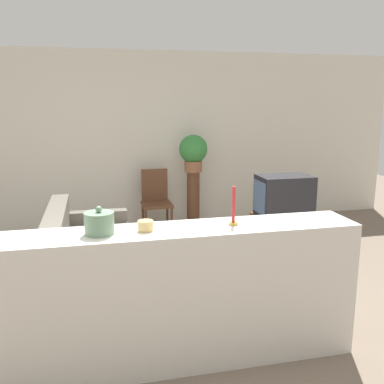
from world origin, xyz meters
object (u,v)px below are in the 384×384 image
object	(u,v)px
decorative_bowl	(99,223)
potted_plant	(193,151)
television	(284,196)
wooden_chair	(156,198)
couch	(88,255)

from	to	relation	value
decorative_bowl	potted_plant	bearing A→B (deg)	66.60
television	wooden_chair	bearing A→B (deg)	140.38
wooden_chair	decorative_bowl	xyz separation A→B (m)	(-0.87, -3.34, 0.61)
television	wooden_chair	world-z (taller)	television
television	potted_plant	xyz separation A→B (m)	(-0.91, 1.25, 0.46)
couch	decorative_bowl	world-z (taller)	decorative_bowl
potted_plant	decorative_bowl	bearing A→B (deg)	-113.40
couch	potted_plant	distance (m)	2.46
potted_plant	wooden_chair	bearing A→B (deg)	-178.72
couch	wooden_chair	distance (m)	1.93
couch	television	distance (m)	2.56
potted_plant	decorative_bowl	xyz separation A→B (m)	(-1.45, -3.36, -0.08)
couch	television	xyz separation A→B (m)	(2.49, 0.40, 0.45)
wooden_chair	couch	bearing A→B (deg)	-121.48
television	potted_plant	bearing A→B (deg)	126.14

